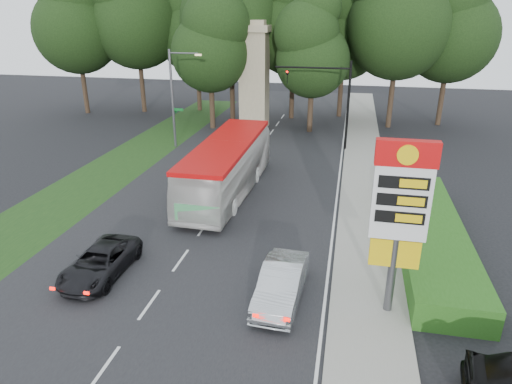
% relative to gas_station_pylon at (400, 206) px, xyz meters
% --- Properties ---
extents(ground, '(120.00, 120.00, 0.00)m').
position_rel_gas_station_pylon_xyz_m(ground, '(-9.20, -1.99, -4.45)').
color(ground, black).
rests_on(ground, ground).
extents(road_surface, '(14.00, 80.00, 0.02)m').
position_rel_gas_station_pylon_xyz_m(road_surface, '(-9.20, 10.01, -4.44)').
color(road_surface, black).
rests_on(road_surface, ground).
extents(sidewalk_right, '(3.00, 80.00, 0.12)m').
position_rel_gas_station_pylon_xyz_m(sidewalk_right, '(-0.70, 10.01, -4.39)').
color(sidewalk_right, gray).
rests_on(sidewalk_right, ground).
extents(grass_verge_left, '(5.00, 50.00, 0.02)m').
position_rel_gas_station_pylon_xyz_m(grass_verge_left, '(-18.70, 16.01, -4.44)').
color(grass_verge_left, '#193814').
rests_on(grass_verge_left, ground).
extents(hedge, '(3.00, 14.00, 1.20)m').
position_rel_gas_station_pylon_xyz_m(hedge, '(2.30, 6.01, -3.85)').
color(hedge, '#225316').
rests_on(hedge, ground).
extents(gas_station_pylon, '(2.10, 0.45, 6.85)m').
position_rel_gas_station_pylon_xyz_m(gas_station_pylon, '(0.00, 0.00, 0.00)').
color(gas_station_pylon, '#59595E').
rests_on(gas_station_pylon, ground).
extents(traffic_signal_mast, '(6.10, 0.35, 7.20)m').
position_rel_gas_station_pylon_xyz_m(traffic_signal_mast, '(-3.52, 22.00, 0.22)').
color(traffic_signal_mast, black).
rests_on(traffic_signal_mast, ground).
extents(streetlight_signs, '(2.75, 0.98, 8.00)m').
position_rel_gas_station_pylon_xyz_m(streetlight_signs, '(-16.19, 20.01, -0.01)').
color(streetlight_signs, '#59595E').
rests_on(streetlight_signs, ground).
extents(monument, '(3.00, 3.00, 10.05)m').
position_rel_gas_station_pylon_xyz_m(monument, '(-11.20, 28.01, 0.66)').
color(monument, gray).
rests_on(monument, ground).
extents(tree_far_west, '(8.96, 8.96, 17.60)m').
position_rel_gas_station_pylon_xyz_m(tree_far_west, '(-31.20, 31.01, 6.24)').
color(tree_far_west, '#2D2116').
rests_on(tree_far_west, ground).
extents(tree_west_mid, '(9.80, 9.80, 19.25)m').
position_rel_gas_station_pylon_xyz_m(tree_west_mid, '(-25.20, 33.01, 7.24)').
color(tree_west_mid, '#2D2116').
rests_on(tree_west_mid, ground).
extents(tree_west_near, '(8.40, 8.40, 16.50)m').
position_rel_gas_station_pylon_xyz_m(tree_west_near, '(-19.20, 35.01, 5.57)').
color(tree_west_near, '#2D2116').
rests_on(tree_west_near, ground).
extents(tree_center_right, '(9.24, 9.24, 18.15)m').
position_rel_gas_station_pylon_xyz_m(tree_center_right, '(-8.20, 33.01, 6.57)').
color(tree_center_right, '#2D2116').
rests_on(tree_center_right, ground).
extents(tree_east_near, '(8.12, 8.12, 15.95)m').
position_rel_gas_station_pylon_xyz_m(tree_east_near, '(-3.20, 35.01, 5.23)').
color(tree_east_near, '#2D2116').
rests_on(tree_east_near, ground).
extents(tree_east_mid, '(9.52, 9.52, 18.70)m').
position_rel_gas_station_pylon_xyz_m(tree_east_mid, '(1.80, 31.01, 6.91)').
color(tree_east_mid, '#2D2116').
rests_on(tree_east_mid, ground).
extents(tree_far_east, '(8.68, 8.68, 17.05)m').
position_rel_gas_station_pylon_xyz_m(tree_far_east, '(6.80, 33.01, 5.90)').
color(tree_far_east, '#2D2116').
rests_on(tree_far_east, ground).
extents(tree_monument_left, '(7.28, 7.28, 14.30)m').
position_rel_gas_station_pylon_xyz_m(tree_monument_left, '(-15.20, 27.01, 4.23)').
color(tree_monument_left, '#2D2116').
rests_on(tree_monument_left, ground).
extents(tree_monument_right, '(6.72, 6.72, 13.20)m').
position_rel_gas_station_pylon_xyz_m(tree_monument_right, '(-5.70, 27.51, 3.56)').
color(tree_monument_right, '#2D2116').
rests_on(tree_monument_right, ground).
extents(transit_bus, '(3.22, 12.25, 3.39)m').
position_rel_gas_station_pylon_xyz_m(transit_bus, '(-9.24, 10.63, -2.75)').
color(transit_bus, silver).
rests_on(transit_bus, ground).
extents(sedan_silver, '(1.79, 4.63, 1.50)m').
position_rel_gas_station_pylon_xyz_m(sedan_silver, '(-4.15, -0.05, -3.70)').
color(sedan_silver, '#B4B8BC').
rests_on(sedan_silver, ground).
extents(suv_charcoal, '(2.13, 4.59, 1.27)m').
position_rel_gas_station_pylon_xyz_m(suv_charcoal, '(-12.18, 0.15, -3.81)').
color(suv_charcoal, black).
rests_on(suv_charcoal, ground).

